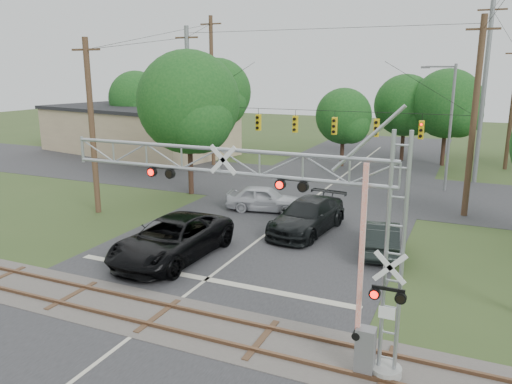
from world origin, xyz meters
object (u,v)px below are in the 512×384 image
at_px(traffic_signal_span, 328,116).
at_px(car_dark, 307,216).
at_px(streetlight, 448,121).
at_px(pickup_black, 172,239).
at_px(commercial_building, 137,129).
at_px(sedan_silver, 264,198).
at_px(crossing_gantry, 282,216).

bearing_deg(traffic_signal_span, car_dark, -82.14).
bearing_deg(streetlight, pickup_black, -118.42).
relative_size(traffic_signal_span, pickup_black, 2.81).
bearing_deg(commercial_building, streetlight, 1.51).
distance_m(pickup_black, commercial_building, 31.91).
xyz_separation_m(pickup_black, streetlight, (10.44, 19.29, 4.03)).
relative_size(pickup_black, commercial_building, 0.31).
distance_m(commercial_building, streetlight, 31.31).
height_order(pickup_black, car_dark, pickup_black).
height_order(pickup_black, commercial_building, commercial_building).
bearing_deg(car_dark, streetlight, 72.42).
bearing_deg(commercial_building, sedan_silver, -25.03).
bearing_deg(crossing_gantry, car_dark, 104.22).
bearing_deg(crossing_gantry, commercial_building, 132.84).
relative_size(commercial_building, streetlight, 2.46).
distance_m(traffic_signal_span, streetlight, 9.34).
distance_m(crossing_gantry, streetlight, 24.82).
distance_m(car_dark, sedan_silver, 4.69).
bearing_deg(sedan_silver, streetlight, -54.53).
height_order(crossing_gantry, streetlight, streetlight).
xyz_separation_m(crossing_gantry, traffic_signal_span, (-3.87, 18.36, 1.21)).
height_order(traffic_signal_span, pickup_black, traffic_signal_span).
bearing_deg(commercial_building, car_dark, -25.19).
bearing_deg(streetlight, crossing_gantry, -97.01).
height_order(car_dark, sedan_silver, car_dark).
relative_size(traffic_signal_span, streetlight, 2.17).
xyz_separation_m(pickup_black, sedan_silver, (0.74, 9.12, -0.17)).
xyz_separation_m(traffic_signal_span, streetlight, (6.90, 6.26, -0.63)).
height_order(car_dark, commercial_building, commercial_building).
bearing_deg(car_dark, sedan_silver, 149.79).
relative_size(crossing_gantry, sedan_silver, 2.40).
bearing_deg(commercial_building, traffic_signal_span, -14.58).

